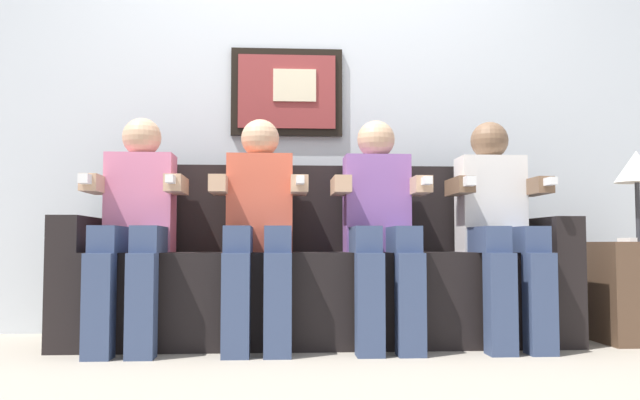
% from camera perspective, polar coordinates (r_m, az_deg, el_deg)
% --- Properties ---
extents(ground_plane, '(6.34, 6.34, 0.00)m').
position_cam_1_polar(ground_plane, '(3.14, 0.17, -12.66)').
color(ground_plane, '#9E9384').
extents(back_wall_assembly, '(4.88, 0.10, 2.60)m').
position_cam_1_polar(back_wall_assembly, '(3.95, -0.61, 8.16)').
color(back_wall_assembly, silver).
rests_on(back_wall_assembly, ground_plane).
extents(couch, '(2.48, 0.58, 0.90)m').
position_cam_1_polar(couch, '(3.44, -0.19, -6.66)').
color(couch, black).
rests_on(couch, ground_plane).
extents(person_leftmost, '(0.46, 0.56, 1.11)m').
position_cam_1_polar(person_leftmost, '(3.33, -15.21, -1.57)').
color(person_leftmost, pink).
rests_on(person_leftmost, ground_plane).
extents(person_left_center, '(0.46, 0.56, 1.11)m').
position_cam_1_polar(person_left_center, '(3.26, -5.12, -1.65)').
color(person_left_center, '#D8593F').
rests_on(person_left_center, ground_plane).
extents(person_right_center, '(0.46, 0.56, 1.11)m').
position_cam_1_polar(person_right_center, '(3.30, 5.06, -1.67)').
color(person_right_center, '#8C59A5').
rests_on(person_right_center, ground_plane).
extents(person_rightmost, '(0.46, 0.56, 1.11)m').
position_cam_1_polar(person_rightmost, '(3.43, 14.71, -1.63)').
color(person_rightmost, white).
rests_on(person_rightmost, ground_plane).
extents(side_table_right, '(0.40, 0.40, 0.50)m').
position_cam_1_polar(side_table_right, '(3.78, 24.93, -6.99)').
color(side_table_right, brown).
rests_on(side_table_right, ground_plane).
extents(table_lamp, '(0.22, 0.22, 0.46)m').
position_cam_1_polar(table_lamp, '(3.80, 24.99, 2.22)').
color(table_lamp, '#333338').
rests_on(table_lamp, side_table_right).
extents(spare_remote_on_table, '(0.04, 0.13, 0.02)m').
position_cam_1_polar(spare_remote_on_table, '(3.70, 24.31, -3.05)').
color(spare_remote_on_table, white).
rests_on(spare_remote_on_table, side_table_right).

